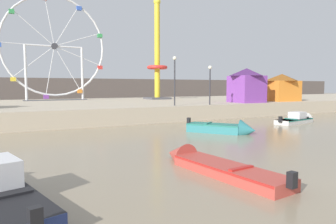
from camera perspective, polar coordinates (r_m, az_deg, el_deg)
quay_promenade at (r=34.27m, az=-10.08°, el=0.82°), size 110.00×20.74×1.31m
distant_town_skyline at (r=58.60m, az=-17.85°, el=3.79°), size 140.00×3.00×4.40m
motorboat_faded_red at (r=11.34m, az=7.12°, el=-9.44°), size 1.73×5.97×1.10m
motorboat_teal_painted at (r=20.04m, az=10.54°, el=-3.00°), size 3.56×4.26×1.26m
motorboat_pale_grey at (r=27.72m, az=23.20°, el=-1.25°), size 5.20×2.15×1.32m
ferris_wheel_white_frame at (r=39.31m, az=-20.27°, el=11.05°), size 11.94×1.20×12.27m
drop_tower_yellow_tower at (r=40.17m, az=-2.01°, el=9.46°), size 2.80×2.80×12.80m
carnival_booth_orange_canopy at (r=37.23m, az=20.30°, el=4.36°), size 3.93×3.29×3.06m
carnival_booth_purple_stall at (r=33.07m, az=14.30°, el=4.91°), size 3.32×3.56×3.53m
promenade_lamp_near at (r=28.11m, az=7.77°, el=6.09°), size 0.32×0.32×3.52m
promenade_lamp_far at (r=26.72m, az=1.24°, el=7.08°), size 0.32×0.32×4.24m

